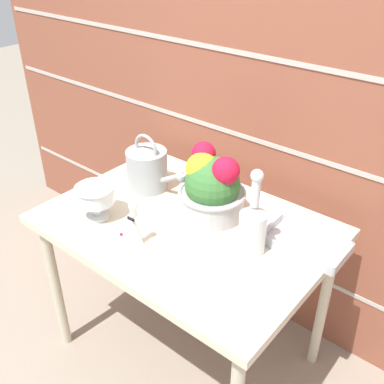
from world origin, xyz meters
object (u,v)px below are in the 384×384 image
object	(u,v)px
flower_planter	(211,187)
wire_tray	(305,245)
crystal_pedestal_bowl	(95,196)
glass_decanter	(253,225)
watering_can	(148,169)
figurine_vase	(135,228)

from	to	relation	value
flower_planter	wire_tray	world-z (taller)	flower_planter
crystal_pedestal_bowl	glass_decanter	world-z (taller)	glass_decanter
glass_decanter	wire_tray	distance (m)	0.22
watering_can	crystal_pedestal_bowl	distance (m)	0.29
crystal_pedestal_bowl	glass_decanter	distance (m)	0.62
flower_planter	glass_decanter	size ratio (longest dim) A/B	0.86
glass_decanter	watering_can	bearing A→B (deg)	171.83
watering_can	flower_planter	distance (m)	0.34
glass_decanter	wire_tray	bearing A→B (deg)	44.64
crystal_pedestal_bowl	flower_planter	distance (m)	0.45
flower_planter	wire_tray	distance (m)	0.41
flower_planter	wire_tray	bearing A→B (deg)	6.22
crystal_pedestal_bowl	flower_planter	xyz separation A→B (m)	(0.33, 0.30, 0.03)
watering_can	figurine_vase	bearing A→B (deg)	-52.43
flower_planter	glass_decanter	bearing A→B (deg)	-20.71
figurine_vase	wire_tray	distance (m)	0.61
watering_can	crystal_pedestal_bowl	xyz separation A→B (m)	(0.00, -0.29, 0.00)
flower_planter	crystal_pedestal_bowl	bearing A→B (deg)	-137.52
wire_tray	flower_planter	bearing A→B (deg)	-173.78
watering_can	glass_decanter	bearing A→B (deg)	-8.17
watering_can	wire_tray	xyz separation A→B (m)	(0.73, 0.05, -0.08)
figurine_vase	wire_tray	bearing A→B (deg)	37.76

